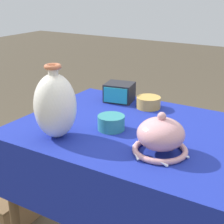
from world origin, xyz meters
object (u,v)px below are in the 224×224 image
Objects in this scene: vase_dome_bell at (161,137)px; mosaic_tile_box at (119,92)px; pot_squat_teal at (111,123)px; wooden_crate at (3,204)px; vase_tall_bulbous at (55,105)px; pot_squat_ochre at (148,102)px.

vase_dome_bell is 1.33× the size of mosaic_tile_box.
wooden_crate is at bearing 178.73° from pot_squat_teal.
vase_tall_bulbous is 1.07m from wooden_crate.
vase_tall_bulbous is at bearing -168.64° from vase_dome_bell.
vase_tall_bulbous is 0.55m from pot_squat_ochre.
vase_dome_bell is at bearing -59.45° from pot_squat_ochre.
vase_tall_bulbous is 1.38× the size of vase_dome_bell.
vase_tall_bulbous is at bearing -99.98° from mosaic_tile_box.
mosaic_tile_box is (-0.01, 0.53, -0.09)m from vase_tall_bulbous.
pot_squat_ochre is 0.33× the size of wooden_crate.
vase_tall_bulbous reaches higher than mosaic_tile_box.
vase_dome_bell is 1.87× the size of pot_squat_teal.
pot_squat_teal is (0.15, 0.18, -0.10)m from vase_tall_bulbous.
vase_tall_bulbous is 0.81× the size of wooden_crate.
vase_tall_bulbous is at bearing -130.85° from pot_squat_teal.
pot_squat_teal is 1.08m from wooden_crate.
mosaic_tile_box reaches higher than pot_squat_teal.
pot_squat_teal is 0.96× the size of pot_squat_ochre.
wooden_crate is (-0.82, -0.32, -0.72)m from pot_squat_ochre.
vase_tall_bulbous is 1.82× the size of mosaic_tile_box.
vase_tall_bulbous is 0.54m from mosaic_tile_box.
pot_squat_ochre reaches higher than wooden_crate.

